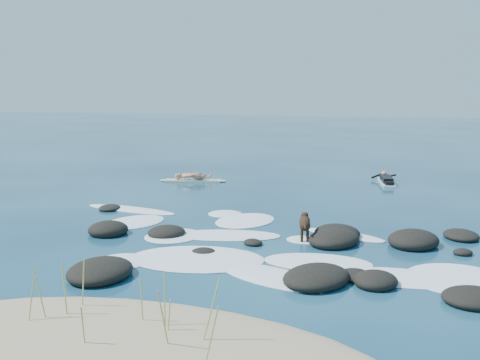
% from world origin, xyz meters
% --- Properties ---
extents(ground, '(160.00, 160.00, 0.00)m').
position_xyz_m(ground, '(0.00, 0.00, 0.00)').
color(ground, '#0A2642').
rests_on(ground, ground).
extents(sand_dune, '(9.00, 4.40, 0.60)m').
position_xyz_m(sand_dune, '(0.00, -8.20, 0.00)').
color(sand_dune, '#9E8966').
rests_on(sand_dune, ground).
extents(dune_grass, '(3.88, 1.95, 1.20)m').
position_xyz_m(dune_grass, '(-0.26, -7.83, 0.65)').
color(dune_grass, '#A0A751').
rests_on(dune_grass, ground).
extents(reef_rocks, '(13.08, 7.90, 0.58)m').
position_xyz_m(reef_rocks, '(1.28, -1.96, 0.12)').
color(reef_rocks, black).
rests_on(reef_rocks, ground).
extents(breaking_foam, '(14.12, 7.58, 0.12)m').
position_xyz_m(breaking_foam, '(0.12, -1.50, 0.01)').
color(breaking_foam, white).
rests_on(breaking_foam, ground).
extents(standing_surfer_rig, '(3.20, 1.18, 1.84)m').
position_xyz_m(standing_surfer_rig, '(-5.58, 8.05, 0.72)').
color(standing_surfer_rig, beige).
rests_on(standing_surfer_rig, ground).
extents(paddling_surfer_rig, '(1.25, 2.72, 0.47)m').
position_xyz_m(paddling_surfer_rig, '(3.27, 10.33, 0.16)').
color(paddling_surfer_rig, white).
rests_on(paddling_surfer_rig, ground).
extents(dog, '(0.47, 1.23, 0.79)m').
position_xyz_m(dog, '(1.46, -0.52, 0.52)').
color(dog, black).
rests_on(dog, ground).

